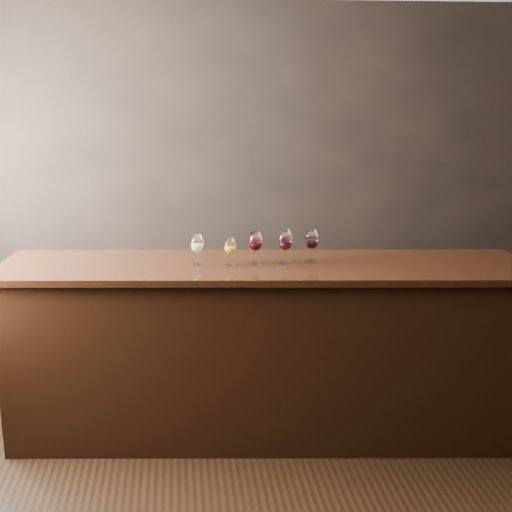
{
  "coord_description": "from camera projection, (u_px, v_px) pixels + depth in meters",
  "views": [
    {
      "loc": [
        -0.67,
        -3.1,
        2.25
      ],
      "look_at": [
        -0.19,
        1.11,
        1.19
      ],
      "focal_mm": 50.0,
      "sensor_mm": 36.0,
      "label": 1
    }
  ],
  "objects": [
    {
      "name": "room_shell",
      "position": [
        272.0,
        178.0,
        3.25
      ],
      "size": [
        5.02,
        4.52,
        2.81
      ],
      "color": "black",
      "rests_on": "ground"
    },
    {
      "name": "bar_counter",
      "position": [
        262.0,
        353.0,
        4.53
      ],
      "size": [
        3.19,
        1.02,
        1.1
      ],
      "primitive_type": "cube",
      "rotation": [
        0.0,
        0.0,
        -0.11
      ],
      "color": "black",
      "rests_on": "ground"
    },
    {
      "name": "bar_top",
      "position": [
        262.0,
        267.0,
        4.39
      ],
      "size": [
        3.3,
        1.1,
        0.04
      ],
      "primitive_type": "cube",
      "rotation": [
        0.0,
        0.0,
        -0.11
      ],
      "color": "black",
      "rests_on": "bar_counter"
    },
    {
      "name": "back_bar_shelf",
      "position": [
        239.0,
        329.0,
        5.45
      ],
      "size": [
        2.15,
        0.4,
        0.77
      ],
      "primitive_type": "cube",
      "color": "black",
      "rests_on": "ground"
    },
    {
      "name": "glass_white",
      "position": [
        197.0,
        245.0,
        4.34
      ],
      "size": [
        0.08,
        0.08,
        0.19
      ],
      "color": "white",
      "rests_on": "bar_top"
    },
    {
      "name": "glass_amber",
      "position": [
        230.0,
        247.0,
        4.32
      ],
      "size": [
        0.07,
        0.07,
        0.17
      ],
      "color": "white",
      "rests_on": "bar_top"
    },
    {
      "name": "glass_red_a",
      "position": [
        255.0,
        242.0,
        4.36
      ],
      "size": [
        0.08,
        0.08,
        0.2
      ],
      "color": "white",
      "rests_on": "bar_top"
    },
    {
      "name": "glass_red_b",
      "position": [
        285.0,
        241.0,
        4.36
      ],
      "size": [
        0.09,
        0.09,
        0.21
      ],
      "color": "white",
      "rests_on": "bar_top"
    },
    {
      "name": "glass_red_c",
      "position": [
        312.0,
        240.0,
        4.4
      ],
      "size": [
        0.09,
        0.09,
        0.2
      ],
      "color": "white",
      "rests_on": "bar_top"
    }
  ]
}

